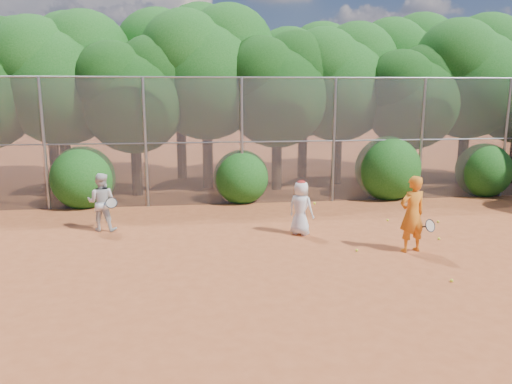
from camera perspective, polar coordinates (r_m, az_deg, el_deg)
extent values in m
plane|color=#A14A24|center=(10.69, 7.13, -8.36)|extent=(80.00, 80.00, 0.00)
cylinder|color=gray|center=(16.40, -23.05, 5.00)|extent=(0.09, 0.09, 4.00)
cylinder|color=gray|center=(15.86, -12.52, 5.46)|extent=(0.09, 0.09, 4.00)
cylinder|color=gray|center=(15.87, -1.63, 5.73)|extent=(0.09, 0.09, 4.00)
cylinder|color=gray|center=(16.44, 8.89, 5.81)|extent=(0.09, 0.09, 4.00)
cylinder|color=gray|center=(17.52, 18.40, 5.71)|extent=(0.09, 0.09, 4.00)
cylinder|color=gray|center=(19.01, 26.62, 5.49)|extent=(0.09, 0.09, 4.00)
cylinder|color=gray|center=(15.92, 2.01, 12.96)|extent=(20.00, 0.05, 0.05)
cylinder|color=gray|center=(16.00, 1.96, 5.78)|extent=(20.00, 0.04, 0.04)
cube|color=slate|center=(16.00, 1.96, 5.78)|extent=(20.00, 0.02, 4.00)
sphere|color=black|center=(19.13, -26.88, 12.95)|extent=(3.05, 3.05, 3.05)
cylinder|color=black|center=(18.89, -20.88, 3.67)|extent=(0.38, 0.38, 2.52)
sphere|color=#144B12|center=(18.74, -21.44, 11.16)|extent=(4.03, 4.03, 4.03)
sphere|color=#144B12|center=(18.99, -18.94, 14.38)|extent=(3.23, 3.23, 3.23)
sphere|color=#144B12|center=(18.65, -24.01, 13.45)|extent=(3.02, 3.02, 3.02)
cylinder|color=black|center=(17.80, -13.50, 3.10)|extent=(0.36, 0.36, 2.17)
sphere|color=black|center=(17.62, -13.83, 9.95)|extent=(3.47, 3.47, 3.47)
sphere|color=black|center=(17.90, -11.59, 12.85)|extent=(2.78, 2.78, 2.78)
sphere|color=black|center=(17.43, -16.07, 12.10)|extent=(2.60, 2.60, 2.60)
cylinder|color=black|center=(18.66, -5.55, 4.51)|extent=(0.39, 0.39, 2.66)
sphere|color=#144B12|center=(18.52, -5.71, 12.54)|extent=(4.26, 4.26, 4.26)
sphere|color=#144B12|center=(19.04, -3.16, 15.76)|extent=(3.40, 3.40, 3.40)
sphere|color=#144B12|center=(18.23, -8.16, 15.17)|extent=(3.19, 3.19, 3.19)
cylinder|color=black|center=(18.34, 2.37, 3.82)|extent=(0.37, 0.37, 2.27)
sphere|color=black|center=(18.17, 2.43, 10.80)|extent=(3.64, 3.64, 3.64)
sphere|color=black|center=(18.67, 4.53, 13.60)|extent=(2.91, 2.91, 2.91)
sphere|color=black|center=(17.81, 0.53, 13.14)|extent=(2.73, 2.73, 2.73)
cylinder|color=black|center=(19.67, 9.20, 4.48)|extent=(0.38, 0.38, 2.45)
sphere|color=#144B12|center=(19.52, 9.43, 11.48)|extent=(3.92, 3.92, 3.92)
sphere|color=#144B12|center=(20.15, 11.40, 14.20)|extent=(3.14, 3.14, 3.14)
sphere|color=#144B12|center=(19.07, 7.74, 13.89)|extent=(2.94, 2.94, 2.94)
cylinder|color=black|center=(19.64, 17.04, 3.58)|extent=(0.36, 0.36, 2.10)
sphere|color=black|center=(19.47, 17.40, 9.59)|extent=(3.36, 3.36, 3.36)
sphere|color=black|center=(20.05, 18.93, 11.94)|extent=(2.69, 2.69, 2.69)
sphere|color=black|center=(18.99, 16.20, 11.65)|extent=(2.52, 2.52, 2.52)
cylinder|color=black|center=(21.27, 22.58, 4.46)|extent=(0.39, 0.39, 2.59)
sphere|color=#144B12|center=(21.14, 23.13, 11.29)|extent=(4.14, 4.14, 4.14)
sphere|color=#144B12|center=(21.96, 24.72, 13.86)|extent=(3.32, 3.32, 3.32)
sphere|color=#144B12|center=(20.54, 21.97, 13.71)|extent=(3.11, 3.11, 3.11)
sphere|color=black|center=(21.38, 27.19, 11.81)|extent=(2.77, 2.77, 2.77)
cylinder|color=black|center=(21.34, -22.10, 4.56)|extent=(0.39, 0.39, 2.62)
sphere|color=#144B12|center=(21.21, -22.64, 11.46)|extent=(4.20, 4.20, 4.20)
sphere|color=#144B12|center=(21.46, -20.34, 14.44)|extent=(3.36, 3.36, 3.36)
sphere|color=#144B12|center=(21.14, -25.03, 13.56)|extent=(3.15, 3.15, 3.15)
cylinder|color=black|center=(20.83, -8.52, 5.38)|extent=(0.40, 0.40, 2.80)
sphere|color=#144B12|center=(20.72, -8.75, 12.94)|extent=(4.48, 4.48, 4.48)
sphere|color=#144B12|center=(21.22, -6.30, 16.00)|extent=(3.58, 3.58, 3.58)
sphere|color=#144B12|center=(20.46, -11.13, 15.39)|extent=(3.36, 3.36, 3.36)
cylinder|color=black|center=(20.95, 5.33, 5.11)|extent=(0.38, 0.38, 2.52)
sphere|color=#144B12|center=(20.82, 5.46, 11.88)|extent=(4.03, 4.03, 4.03)
sphere|color=#144B12|center=(21.43, 7.44, 14.52)|extent=(3.23, 3.23, 3.23)
sphere|color=#144B12|center=(20.40, 3.70, 14.17)|extent=(3.02, 3.02, 3.02)
cylinder|color=black|center=(22.91, 16.10, 5.53)|extent=(0.40, 0.40, 2.73)
sphere|color=#144B12|center=(22.80, 16.49, 12.22)|extent=(4.37, 4.37, 4.37)
sphere|color=#144B12|center=(23.60, 18.22, 14.75)|extent=(3.49, 3.49, 3.49)
sphere|color=#144B12|center=(22.23, 15.11, 14.58)|extent=(3.28, 3.28, 3.28)
sphere|color=#144B12|center=(16.58, -19.18, 1.86)|extent=(2.00, 2.00, 2.00)
sphere|color=#144B12|center=(16.32, -1.71, 2.00)|extent=(1.80, 1.80, 1.80)
sphere|color=#144B12|center=(17.49, 14.83, 2.93)|extent=(2.20, 2.20, 2.20)
sphere|color=#144B12|center=(19.11, 24.59, 2.52)|extent=(1.90, 1.90, 1.90)
imported|color=orange|center=(11.80, 17.41, -2.42)|extent=(0.71, 0.54, 1.76)
torus|color=black|center=(11.84, 19.29, -3.65)|extent=(0.33, 0.24, 0.29)
cylinder|color=black|center=(11.98, 18.51, -3.80)|extent=(0.14, 0.26, 0.13)
imported|color=silver|center=(12.68, 5.15, -1.83)|extent=(0.80, 0.78, 1.38)
ellipsoid|color=#AA1D18|center=(12.54, 5.20, 1.07)|extent=(0.22, 0.22, 0.13)
sphere|color=yellow|center=(12.52, 6.70, -1.30)|extent=(0.07, 0.07, 0.07)
imported|color=silver|center=(13.59, -17.25, -1.10)|extent=(0.82, 0.68, 1.53)
torus|color=black|center=(13.24, -16.19, -1.20)|extent=(0.31, 0.19, 0.27)
cylinder|color=black|center=(13.45, -16.10, -1.48)|extent=(0.05, 0.26, 0.17)
sphere|color=yellow|center=(13.10, 16.97, -4.85)|extent=(0.07, 0.07, 0.07)
sphere|color=yellow|center=(14.76, 20.08, -3.20)|extent=(0.07, 0.07, 0.07)
sphere|color=yellow|center=(10.45, 21.46, -9.40)|extent=(0.07, 0.07, 0.07)
sphere|color=yellow|center=(13.12, 20.18, -5.03)|extent=(0.07, 0.07, 0.07)
sphere|color=yellow|center=(11.70, 11.44, -6.55)|extent=(0.07, 0.07, 0.07)
sphere|color=yellow|center=(14.51, 14.81, -3.12)|extent=(0.07, 0.07, 0.07)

